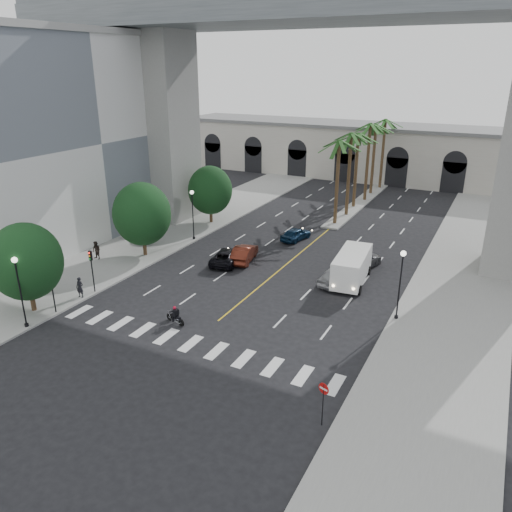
{
  "coord_description": "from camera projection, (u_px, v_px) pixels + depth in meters",
  "views": [
    {
      "loc": [
        16.94,
        -25.12,
        17.32
      ],
      "look_at": [
        1.03,
        6.0,
        3.83
      ],
      "focal_mm": 35.0,
      "sensor_mm": 36.0,
      "label": 1
    }
  ],
  "objects": [
    {
      "name": "cargo_van",
      "position": [
        352.0,
        266.0,
        41.76
      ],
      "size": [
        2.96,
        6.35,
        2.63
      ],
      "rotation": [
        0.0,
        0.0,
        0.09
      ],
      "color": "white",
      "rests_on": "ground"
    },
    {
      "name": "pier_building",
      "position": [
        392.0,
        153.0,
        78.45
      ],
      "size": [
        71.0,
        10.5,
        8.5
      ],
      "color": "beige",
      "rests_on": "ground"
    },
    {
      "name": "traffic_signal_near",
      "position": [
        51.0,
        283.0,
        36.11
      ],
      "size": [
        0.25,
        0.18,
        3.65
      ],
      "color": "black",
      "rests_on": "ground"
    },
    {
      "name": "sidewalk_left",
      "position": [
        161.0,
        237.0,
        53.1
      ],
      "size": [
        8.0,
        100.0,
        0.15
      ],
      "primitive_type": "cube",
      "color": "gray",
      "rests_on": "ground"
    },
    {
      "name": "car_b",
      "position": [
        244.0,
        253.0,
        46.65
      ],
      "size": [
        2.56,
        4.84,
        1.52
      ],
      "primitive_type": "imported",
      "rotation": [
        0.0,
        0.0,
        3.36
      ],
      "color": "#4F1A0F",
      "rests_on": "ground"
    },
    {
      "name": "car_d",
      "position": [
        360.0,
        261.0,
        44.91
      ],
      "size": [
        3.33,
        5.67,
        1.54
      ],
      "primitive_type": "imported",
      "rotation": [
        0.0,
        0.0,
        2.91
      ],
      "color": "#5A5B5F",
      "rests_on": "ground"
    },
    {
      "name": "pedestrian_a",
      "position": [
        80.0,
        287.0,
        39.0
      ],
      "size": [
        0.67,
        0.5,
        1.67
      ],
      "primitive_type": "imported",
      "rotation": [
        0.0,
        0.0,
        0.17
      ],
      "color": "black",
      "rests_on": "sidewalk_left"
    },
    {
      "name": "palm_f",
      "position": [
        385.0,
        123.0,
        70.68
      ],
      "size": [
        3.2,
        3.2,
        10.7
      ],
      "color": "#47331E",
      "rests_on": "ground"
    },
    {
      "name": "palm_c",
      "position": [
        358.0,
        137.0,
        61.08
      ],
      "size": [
        3.2,
        3.2,
        10.1
      ],
      "color": "#47331E",
      "rests_on": "ground"
    },
    {
      "name": "lamp_post_left_near",
      "position": [
        19.0,
        286.0,
        33.82
      ],
      "size": [
        0.4,
        0.4,
        5.35
      ],
      "color": "black",
      "rests_on": "ground"
    },
    {
      "name": "street_tree_mid",
      "position": [
        142.0,
        214.0,
        46.61
      ],
      "size": [
        5.44,
        5.44,
        7.21
      ],
      "color": "#382616",
      "rests_on": "ground"
    },
    {
      "name": "car_c",
      "position": [
        227.0,
        257.0,
        46.13
      ],
      "size": [
        3.17,
        5.15,
        1.33
      ],
      "primitive_type": "imported",
      "rotation": [
        0.0,
        0.0,
        3.35
      ],
      "color": "black",
      "rests_on": "ground"
    },
    {
      "name": "building_left",
      "position": [
        43.0,
        136.0,
        52.01
      ],
      "size": [
        16.5,
        32.5,
        20.6
      ],
      "color": "silver",
      "rests_on": "ground"
    },
    {
      "name": "do_not_enter_sign",
      "position": [
        323.0,
        395.0,
        24.93
      ],
      "size": [
        0.6,
        0.22,
        2.54
      ],
      "rotation": [
        0.0,
        0.0,
        -0.32
      ],
      "color": "black",
      "rests_on": "ground"
    },
    {
      "name": "sidewalk_right",
      "position": [
        460.0,
        292.0,
        40.36
      ],
      "size": [
        8.0,
        100.0,
        0.15
      ],
      "primitive_type": "cube",
      "color": "gray",
      "rests_on": "ground"
    },
    {
      "name": "palm_d",
      "position": [
        370.0,
        128.0,
        63.99
      ],
      "size": [
        3.2,
        3.2,
        10.9
      ],
      "color": "#47331E",
      "rests_on": "ground"
    },
    {
      "name": "car_e",
      "position": [
        296.0,
        234.0,
        52.21
      ],
      "size": [
        2.37,
        4.21,
        1.35
      ],
      "primitive_type": "imported",
      "rotation": [
        0.0,
        0.0,
        2.94
      ],
      "color": "#0E2742",
      "rests_on": "ground"
    },
    {
      "name": "motorcycle_rider",
      "position": [
        176.0,
        316.0,
        35.39
      ],
      "size": [
        1.82,
        0.66,
        1.34
      ],
      "rotation": [
        0.0,
        0.0,
        -0.27
      ],
      "color": "black",
      "rests_on": "ground"
    },
    {
      "name": "bridge",
      "position": [
        361.0,
        50.0,
        44.45
      ],
      "size": [
        75.0,
        13.0,
        26.0
      ],
      "color": "gray",
      "rests_on": "ground"
    },
    {
      "name": "palm_e",
      "position": [
        376.0,
        128.0,
        67.58
      ],
      "size": [
        3.2,
        3.2,
        10.4
      ],
      "color": "#47331E",
      "rests_on": "ground"
    },
    {
      "name": "ground",
      "position": [
        203.0,
        333.0,
        34.3
      ],
      "size": [
        140.0,
        140.0,
        0.0
      ],
      "primitive_type": "plane",
      "color": "black",
      "rests_on": "ground"
    },
    {
      "name": "pedestrian_b",
      "position": [
        96.0,
        250.0,
        46.65
      ],
      "size": [
        0.91,
        0.74,
        1.74
      ],
      "primitive_type": "imported",
      "rotation": [
        0.0,
        0.0,
        -0.1
      ],
      "color": "black",
      "rests_on": "sidewalk_left"
    },
    {
      "name": "palm_b",
      "position": [
        351.0,
        138.0,
        57.46
      ],
      "size": [
        3.2,
        3.2,
        10.6
      ],
      "color": "#47331E",
      "rests_on": "ground"
    },
    {
      "name": "palm_a",
      "position": [
        339.0,
        145.0,
        54.28
      ],
      "size": [
        3.2,
        3.2,
        10.3
      ],
      "color": "#47331E",
      "rests_on": "ground"
    },
    {
      "name": "median",
      "position": [
        359.0,
        203.0,
        65.83
      ],
      "size": [
        2.0,
        24.0,
        0.2
      ],
      "primitive_type": "cube",
      "color": "gray",
      "rests_on": "ground"
    },
    {
      "name": "lamp_post_left_far",
      "position": [
        193.0,
        211.0,
        51.27
      ],
      "size": [
        0.4,
        0.4,
        5.35
      ],
      "color": "black",
      "rests_on": "ground"
    },
    {
      "name": "traffic_signal_far",
      "position": [
        92.0,
        264.0,
        39.44
      ],
      "size": [
        0.25,
        0.18,
        3.65
      ],
      "color": "black",
      "rests_on": "ground"
    },
    {
      "name": "lamp_post_right",
      "position": [
        400.0,
        279.0,
        34.94
      ],
      "size": [
        0.4,
        0.4,
        5.35
      ],
      "color": "black",
      "rests_on": "ground"
    },
    {
      "name": "street_tree_near",
      "position": [
        26.0,
        262.0,
        35.87
      ],
      "size": [
        5.2,
        5.2,
        6.89
      ],
      "color": "#382616",
      "rests_on": "ground"
    },
    {
      "name": "street_tree_far",
      "position": [
        210.0,
        190.0,
        56.69
      ],
      "size": [
        5.04,
        5.04,
        6.68
      ],
      "color": "#382616",
      "rests_on": "ground"
    },
    {
      "name": "car_a",
      "position": [
        338.0,
        275.0,
        41.82
      ],
      "size": [
        2.55,
        4.77,
        1.54
      ],
      "primitive_type": "imported",
      "rotation": [
        0.0,
        0.0,
        2.97
      ],
      "color": "#9D9EA2",
      "rests_on": "ground"
    }
  ]
}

